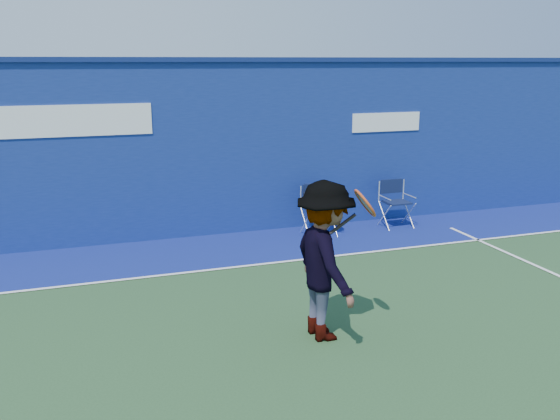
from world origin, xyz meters
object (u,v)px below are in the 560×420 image
object	(u,v)px
directors_chair_left	(319,214)
tennis_player	(325,261)
directors_chair_right	(396,213)
water_bottle	(324,232)

from	to	relation	value
directors_chair_left	tennis_player	size ratio (longest dim) A/B	0.50
directors_chair_right	tennis_player	bearing A→B (deg)	-128.89
water_bottle	tennis_player	distance (m)	3.85
directors_chair_left	water_bottle	distance (m)	0.36
tennis_player	directors_chair_right	bearing A→B (deg)	51.11
directors_chair_left	tennis_player	xyz separation A→B (m)	(-1.47, -3.73, 0.51)
tennis_player	directors_chair_left	bearing A→B (deg)	68.51
directors_chair_left	tennis_player	world-z (taller)	tennis_player
directors_chair_right	directors_chair_left	bearing A→B (deg)	-178.89
directors_chair_left	water_bottle	bearing A→B (deg)	-91.88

